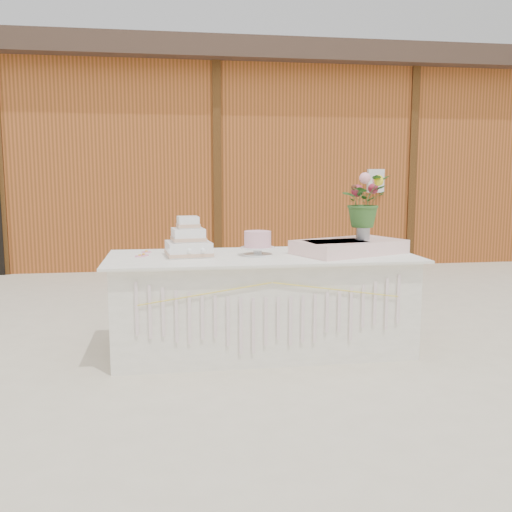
# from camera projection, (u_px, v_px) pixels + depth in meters

# --- Properties ---
(ground) EXTENTS (80.00, 80.00, 0.00)m
(ground) POSITION_uv_depth(u_px,v_px,m) (262.00, 350.00, 4.58)
(ground) COLOR beige
(ground) RESTS_ON ground
(barn) EXTENTS (12.60, 4.60, 3.30)m
(barn) POSITION_uv_depth(u_px,v_px,m) (207.00, 159.00, 10.20)
(barn) COLOR #A65022
(barn) RESTS_ON ground
(cake_table) EXTENTS (2.40, 1.00, 0.77)m
(cake_table) POSITION_uv_depth(u_px,v_px,m) (262.00, 303.00, 4.52)
(cake_table) COLOR white
(cake_table) RESTS_ON ground
(wedding_cake) EXTENTS (0.38, 0.38, 0.31)m
(wedding_cake) POSITION_uv_depth(u_px,v_px,m) (188.00, 243.00, 4.41)
(wedding_cake) COLOR white
(wedding_cake) RESTS_ON cake_table
(pink_cake_stand) EXTENTS (0.27, 0.27, 0.19)m
(pink_cake_stand) POSITION_uv_depth(u_px,v_px,m) (258.00, 242.00, 4.42)
(pink_cake_stand) COLOR white
(pink_cake_stand) RESTS_ON cake_table
(satin_runner) EXTENTS (0.97, 0.78, 0.11)m
(satin_runner) POSITION_uv_depth(u_px,v_px,m) (349.00, 247.00, 4.55)
(satin_runner) COLOR #F9CAC8
(satin_runner) RESTS_ON cake_table
(flower_vase) EXTENTS (0.11, 0.11, 0.15)m
(flower_vase) POSITION_uv_depth(u_px,v_px,m) (363.00, 230.00, 4.57)
(flower_vase) COLOR #A7A7AB
(flower_vase) RESTS_ON satin_runner
(bouquet) EXTENTS (0.48, 0.46, 0.42)m
(bouquet) POSITION_uv_depth(u_px,v_px,m) (364.00, 195.00, 4.53)
(bouquet) COLOR #325F26
(bouquet) RESTS_ON flower_vase
(loose_flowers) EXTENTS (0.22, 0.40, 0.02)m
(loose_flowers) POSITION_uv_depth(u_px,v_px,m) (137.00, 254.00, 4.46)
(loose_flowers) COLOR pink
(loose_flowers) RESTS_ON cake_table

